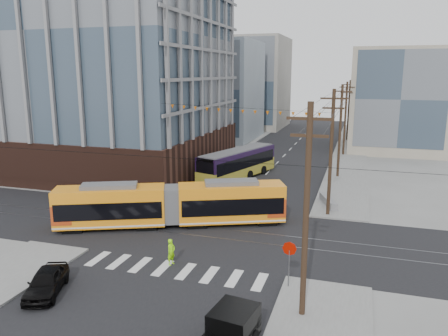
{
  "coord_description": "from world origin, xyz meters",
  "views": [
    {
      "loc": [
        10.78,
        -26.64,
        12.31
      ],
      "look_at": [
        -0.53,
        9.29,
        4.05
      ],
      "focal_mm": 35.0,
      "sensor_mm": 36.0,
      "label": 1
    }
  ],
  "objects": [
    {
      "name": "city_bus",
      "position": [
        -2.78,
        21.87,
        1.79
      ],
      "size": [
        6.52,
        12.84,
        3.57
      ],
      "primitive_type": null,
      "rotation": [
        0.0,
        0.0,
        -0.32
      ],
      "color": "black",
      "rests_on": "ground"
    },
    {
      "name": "stop_sign",
      "position": [
        7.35,
        -3.28,
        1.35
      ],
      "size": [
        0.85,
        0.85,
        2.7
      ],
      "primitive_type": null,
      "rotation": [
        0.0,
        0.0,
        -0.03
      ],
      "color": "#A20E00",
      "rests_on": "ground"
    },
    {
      "name": "bg_bldg_ne_far",
      "position": [
        18.0,
        68.0,
        7.0
      ],
      "size": [
        16.0,
        16.0,
        14.0
      ],
      "primitive_type": "cube",
      "color": "#8C99A5",
      "rests_on": "ground"
    },
    {
      "name": "utility_pole_far",
      "position": [
        8.5,
        56.0,
        5.5
      ],
      "size": [
        0.3,
        0.3,
        11.0
      ],
      "primitive_type": "cylinder",
      "color": "black",
      "rests_on": "ground"
    },
    {
      "name": "office_building",
      "position": [
        -22.0,
        23.0,
        14.3
      ],
      "size": [
        30.0,
        25.0,
        28.6
      ],
      "primitive_type": "cube",
      "color": "#381E16",
      "rests_on": "ground"
    },
    {
      "name": "bg_bldg_nw_far",
      "position": [
        -14.0,
        72.0,
        10.0
      ],
      "size": [
        16.0,
        18.0,
        20.0
      ],
      "primitive_type": "cube",
      "color": "gray",
      "rests_on": "ground"
    },
    {
      "name": "pedestrian",
      "position": [
        -0.49,
        -2.32,
        0.88
      ],
      "size": [
        0.59,
        0.73,
        1.75
      ],
      "primitive_type": "imported",
      "rotation": [
        0.0,
        0.0,
        1.27
      ],
      "color": "#97FF0A",
      "rests_on": "ground"
    },
    {
      "name": "bg_bldg_ne_near",
      "position": [
        16.0,
        48.0,
        8.0
      ],
      "size": [
        14.0,
        14.0,
        16.0
      ],
      "primitive_type": "cube",
      "color": "gray",
      "rests_on": "ground"
    },
    {
      "name": "parked_car_silver",
      "position": [
        -5.86,
        11.27,
        0.78
      ],
      "size": [
        1.96,
        4.83,
        1.56
      ],
      "primitive_type": "imported",
      "rotation": [
        0.0,
        0.0,
        3.07
      ],
      "color": "#94969B",
      "rests_on": "ground"
    },
    {
      "name": "parked_car_grey",
      "position": [
        -5.56,
        26.17,
        0.62
      ],
      "size": [
        2.92,
        4.81,
        1.25
      ],
      "primitive_type": "imported",
      "rotation": [
        0.0,
        0.0,
        2.94
      ],
      "color": "#565B68",
      "rests_on": "ground"
    },
    {
      "name": "utility_pole_near",
      "position": [
        8.5,
        -6.0,
        5.5
      ],
      "size": [
        0.3,
        0.3,
        11.0
      ],
      "primitive_type": "cylinder",
      "color": "black",
      "rests_on": "ground"
    },
    {
      "name": "black_sedan",
      "position": [
        -5.67,
        -7.95,
        0.72
      ],
      "size": [
        3.1,
        4.53,
        1.43
      ],
      "primitive_type": "imported",
      "rotation": [
        0.0,
        0.0,
        0.37
      ],
      "color": "black",
      "rests_on": "ground"
    },
    {
      "name": "bg_bldg_nw_near",
      "position": [
        -17.0,
        52.0,
        9.0
      ],
      "size": [
        18.0,
        16.0,
        18.0
      ],
      "primitive_type": "cube",
      "color": "#8C99A5",
      "rests_on": "ground"
    },
    {
      "name": "ground",
      "position": [
        0.0,
        0.0,
        0.0
      ],
      "size": [
        160.0,
        160.0,
        0.0
      ],
      "primitive_type": "plane",
      "color": "slate"
    },
    {
      "name": "parked_car_white",
      "position": [
        -5.29,
        19.9,
        0.76
      ],
      "size": [
        3.15,
        5.57,
        1.52
      ],
      "primitive_type": "imported",
      "rotation": [
        0.0,
        0.0,
        3.35
      ],
      "color": "silver",
      "rests_on": "ground"
    },
    {
      "name": "jersey_barrier",
      "position": [
        8.3,
        13.89,
        0.41
      ],
      "size": [
        2.25,
        4.13,
        0.81
      ],
      "primitive_type": "cube",
      "rotation": [
        0.0,
        0.0,
        0.35
      ],
      "color": "gray",
      "rests_on": "ground"
    },
    {
      "name": "streetcar",
      "position": [
        -3.49,
        4.53,
        1.78
      ],
      "size": [
        17.9,
        9.83,
        3.55
      ],
      "primitive_type": null,
      "rotation": [
        0.0,
        0.0,
        0.42
      ],
      "color": "orange",
      "rests_on": "ground"
    }
  ]
}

